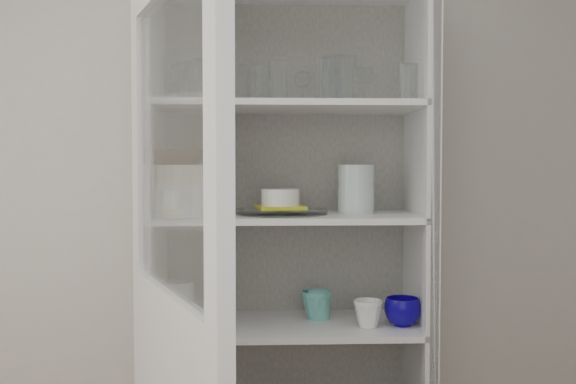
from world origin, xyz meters
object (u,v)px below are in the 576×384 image
(plate_stack_front, at_px, (176,200))
(white_ramekin, at_px, (280,197))
(mug_teal, at_px, (317,305))
(cupboard_door, at_px, (173,377))
(teal_jar, at_px, (319,306))
(measuring_cups, at_px, (205,321))
(goblet_1, at_px, (302,87))
(glass_platter, at_px, (280,211))
(mug_blue, at_px, (402,312))
(goblet_0, at_px, (179,83))
(grey_bowl_stack, at_px, (356,189))
(terracotta_bowl, at_px, (176,157))
(goblet_3, at_px, (364,84))
(pantry_cabinet, at_px, (287,297))
(yellow_trivet, at_px, (280,207))
(mug_white, at_px, (368,314))
(cream_bowl, at_px, (176,175))
(goblet_2, at_px, (329,84))
(plate_stack_back, at_px, (197,199))
(white_canister, at_px, (178,301))

(plate_stack_front, height_order, white_ramekin, plate_stack_front)
(mug_teal, bearing_deg, cupboard_door, -118.05)
(teal_jar, distance_m, measuring_cups, 0.43)
(goblet_1, distance_m, glass_platter, 0.49)
(cupboard_door, height_order, mug_blue, cupboard_door)
(mug_teal, relative_size, teal_jar, 1.13)
(goblet_0, height_order, grey_bowl_stack, goblet_0)
(cupboard_door, bearing_deg, white_ramekin, 132.53)
(terracotta_bowl, bearing_deg, goblet_3, 14.65)
(mug_teal, bearing_deg, plate_stack_front, -161.96)
(mug_blue, bearing_deg, grey_bowl_stack, 160.31)
(pantry_cabinet, bearing_deg, terracotta_bowl, -160.61)
(goblet_1, distance_m, white_ramekin, 0.44)
(yellow_trivet, xyz_separation_m, mug_white, (0.31, -0.08, -0.38))
(goblet_1, height_order, mug_white, goblet_1)
(goblet_0, height_order, teal_jar, goblet_0)
(goblet_0, height_order, goblet_3, goblet_0)
(goblet_3, bearing_deg, mug_blue, -56.78)
(goblet_0, bearing_deg, pantry_cabinet, -6.40)
(yellow_trivet, height_order, teal_jar, yellow_trivet)
(plate_stack_front, distance_m, grey_bowl_stack, 0.66)
(cupboard_door, height_order, cream_bowl, cupboard_door)
(goblet_2, distance_m, plate_stack_back, 0.67)
(mug_white, relative_size, white_canister, 0.72)
(glass_platter, bearing_deg, measuring_cups, -171.51)
(yellow_trivet, bearing_deg, goblet_3, 19.55)
(pantry_cabinet, distance_m, goblet_3, 0.86)
(goblet_3, xyz_separation_m, plate_stack_back, (-0.64, 0.04, -0.44))
(goblet_0, relative_size, cream_bowl, 0.84)
(mug_teal, bearing_deg, white_ramekin, -154.34)
(teal_jar, bearing_deg, glass_platter, -159.86)
(glass_platter, xyz_separation_m, mug_blue, (0.44, -0.06, -0.36))
(white_ramekin, bearing_deg, measuring_cups, -171.51)
(pantry_cabinet, xyz_separation_m, white_ramekin, (-0.03, -0.07, 0.38))
(cupboard_door, height_order, goblet_0, cupboard_door)
(plate_stack_back, bearing_deg, terracotta_bowl, -102.74)
(goblet_0, relative_size, goblet_2, 1.04)
(white_ramekin, bearing_deg, goblet_2, 31.53)
(teal_jar, height_order, white_canister, white_canister)
(goblet_2, distance_m, mug_white, 0.87)
(mug_teal, xyz_separation_m, teal_jar, (0.01, 0.00, -0.00))
(yellow_trivet, bearing_deg, cream_bowl, -169.85)
(white_ramekin, height_order, white_canister, white_ramekin)
(yellow_trivet, distance_m, mug_teal, 0.40)
(goblet_3, distance_m, yellow_trivet, 0.58)
(goblet_3, xyz_separation_m, plate_stack_front, (-0.69, -0.18, -0.43))
(glass_platter, distance_m, mug_blue, 0.57)
(teal_jar, bearing_deg, mug_white, -38.59)
(grey_bowl_stack, relative_size, teal_jar, 1.78)
(terracotta_bowl, bearing_deg, cupboard_door, -83.73)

